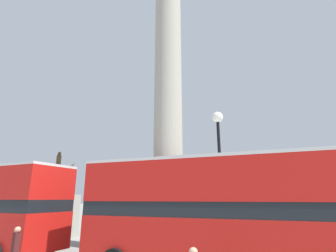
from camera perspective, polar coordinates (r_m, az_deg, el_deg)
name	(u,v)px	position (r m, az deg, el deg)	size (l,w,h in m)	color
monument_column	(168,142)	(14.63, 0.00, -3.51)	(5.55, 5.55, 20.80)	#A39E8E
bus_a	(222,209)	(10.52, 11.68, -17.28)	(11.04, 3.20, 4.32)	red
equestrian_statue	(53,212)	(22.34, -23.73, -16.68)	(4.06, 3.66, 6.35)	#A39E8E
street_lamp	(220,165)	(11.92, 11.26, -8.23)	(0.51, 0.51, 6.67)	black
pedestrian_by_plinth	(15,248)	(12.15, -30.36, -21.98)	(0.49, 0.36, 1.75)	#4C473D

